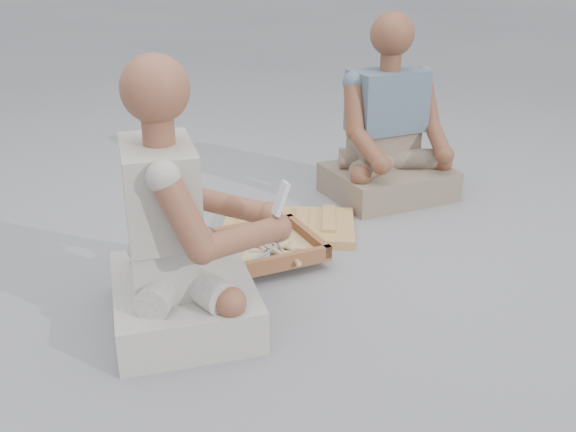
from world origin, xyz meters
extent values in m
plane|color=gray|center=(0.00, 0.00, 0.00)|extent=(60.00, 60.00, 0.00)
cube|color=#A87941|center=(0.03, 0.73, 0.02)|extent=(0.68, 0.53, 0.04)
cube|color=brown|center=(-0.15, 0.43, 0.05)|extent=(0.57, 0.50, 0.01)
cube|color=brown|center=(-0.20, 0.60, 0.08)|extent=(0.47, 0.16, 0.05)
cube|color=brown|center=(-0.10, 0.26, 0.08)|extent=(0.47, 0.16, 0.05)
cube|color=brown|center=(0.07, 0.49, 0.08)|extent=(0.13, 0.38, 0.05)
cube|color=brown|center=(-0.37, 0.37, 0.08)|extent=(0.13, 0.38, 0.05)
cube|color=#D6B27E|center=(-0.15, 0.43, 0.06)|extent=(0.50, 0.43, 0.01)
cube|color=silver|center=(-0.23, 0.50, 0.07)|extent=(0.15, 0.01, 0.00)
cylinder|color=tan|center=(-0.12, 0.50, 0.07)|extent=(0.07, 0.02, 0.02)
cube|color=silver|center=(-0.06, 0.38, 0.07)|extent=(0.06, 0.15, 0.00)
cylinder|color=tan|center=(-0.03, 0.28, 0.07)|extent=(0.04, 0.07, 0.02)
cube|color=silver|center=(-0.16, 0.50, 0.08)|extent=(0.15, 0.03, 0.00)
cylinder|color=tan|center=(-0.05, 0.49, 0.08)|extent=(0.07, 0.03, 0.02)
cube|color=silver|center=(-0.13, 0.43, 0.08)|extent=(0.08, 0.14, 0.00)
cylinder|color=tan|center=(-0.08, 0.33, 0.08)|extent=(0.05, 0.07, 0.02)
cube|color=silver|center=(-0.11, 0.37, 0.08)|extent=(0.05, 0.15, 0.00)
cylinder|color=tan|center=(-0.09, 0.48, 0.08)|extent=(0.04, 0.07, 0.02)
cube|color=silver|center=(-0.17, 0.53, 0.07)|extent=(0.05, 0.15, 0.00)
cylinder|color=tan|center=(-0.14, 0.42, 0.07)|extent=(0.04, 0.07, 0.02)
cube|color=silver|center=(-0.13, 0.34, 0.08)|extent=(0.12, 0.11, 0.00)
cylinder|color=tan|center=(-0.05, 0.42, 0.08)|extent=(0.07, 0.06, 0.02)
cube|color=silver|center=(-0.13, 0.38, 0.06)|extent=(0.15, 0.06, 0.00)
cylinder|color=tan|center=(-0.02, 0.35, 0.06)|extent=(0.07, 0.04, 0.02)
cube|color=silver|center=(-0.08, 0.49, 0.07)|extent=(0.08, 0.14, 0.00)
cylinder|color=tan|center=(-0.03, 0.39, 0.07)|extent=(0.05, 0.07, 0.02)
cube|color=silver|center=(-0.10, 0.41, 0.07)|extent=(0.15, 0.06, 0.00)
cylinder|color=tan|center=(0.01, 0.38, 0.07)|extent=(0.07, 0.04, 0.02)
cube|color=silver|center=(-0.23, 0.40, 0.08)|extent=(0.07, 0.14, 0.00)
cylinder|color=tan|center=(-0.19, 0.50, 0.08)|extent=(0.05, 0.07, 0.02)
cube|color=#D6B27E|center=(0.11, 0.40, 0.00)|extent=(0.02, 0.02, 0.00)
cube|color=#D6B27E|center=(-0.29, 0.23, 0.00)|extent=(0.02, 0.02, 0.00)
cube|color=#D6B27E|center=(-0.33, 0.75, 0.00)|extent=(0.02, 0.02, 0.00)
cube|color=#D6B27E|center=(-0.29, 0.80, 0.00)|extent=(0.02, 0.02, 0.00)
cube|color=#D6B27E|center=(-0.47, 0.16, 0.00)|extent=(0.02, 0.02, 0.00)
cube|color=#D6B27E|center=(0.11, 0.71, 0.00)|extent=(0.02, 0.02, 0.00)
cube|color=#D6B27E|center=(-0.12, 0.40, 0.00)|extent=(0.02, 0.02, 0.00)
cube|color=#D6B27E|center=(-0.10, 0.49, 0.00)|extent=(0.02, 0.02, 0.00)
cube|color=#D6B27E|center=(-0.23, 0.67, 0.00)|extent=(0.02, 0.02, 0.00)
cube|color=#D6B27E|center=(-0.06, 0.50, 0.00)|extent=(0.02, 0.02, 0.00)
cube|color=#D6B27E|center=(0.04, 0.44, 0.00)|extent=(0.02, 0.02, 0.00)
cube|color=beige|center=(-0.47, 0.03, 0.08)|extent=(0.53, 0.64, 0.15)
cube|color=beige|center=(-0.53, 0.02, 0.25)|extent=(0.24, 0.35, 0.18)
cube|color=#ABA398|center=(-0.52, 0.02, 0.49)|extent=(0.26, 0.39, 0.31)
sphere|color=brown|center=(-0.51, 0.02, 0.82)|extent=(0.22, 0.22, 0.22)
sphere|color=brown|center=(-0.15, 0.12, 0.34)|extent=(0.10, 0.10, 0.10)
sphere|color=brown|center=(-0.13, 0.00, 0.34)|extent=(0.10, 0.10, 0.10)
cube|color=gray|center=(0.62, 1.10, 0.08)|extent=(0.71, 0.62, 0.16)
cube|color=gray|center=(0.60, 1.16, 0.25)|extent=(0.38, 0.29, 0.19)
cube|color=slate|center=(0.60, 1.15, 0.50)|extent=(0.42, 0.32, 0.31)
sphere|color=brown|center=(0.61, 1.14, 0.83)|extent=(0.22, 0.22, 0.22)
sphere|color=brown|center=(0.85, 0.95, 0.26)|extent=(0.10, 0.10, 0.10)
sphere|color=brown|center=(0.49, 0.85, 0.26)|extent=(0.10, 0.10, 0.10)
cube|color=silver|center=(-0.12, 0.00, 0.44)|extent=(0.06, 0.06, 0.12)
cube|color=black|center=(-0.12, 0.00, 0.46)|extent=(0.02, 0.04, 0.04)
camera|label=1|loc=(-0.43, -1.97, 1.21)|focal=40.00mm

